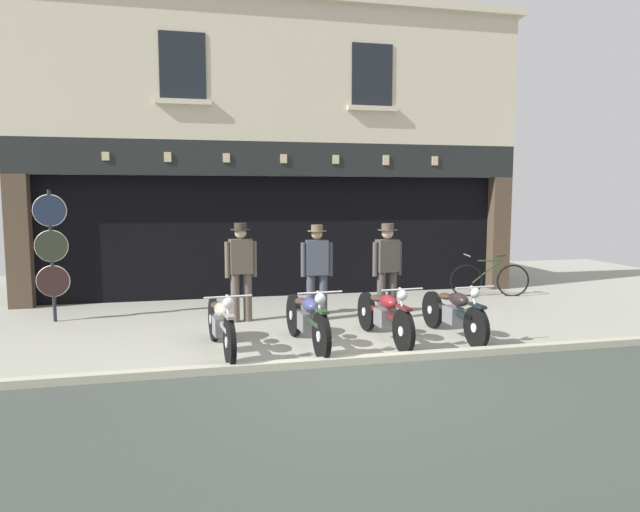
% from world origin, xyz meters
% --- Properties ---
extents(ground, '(22.74, 22.00, 0.18)m').
position_xyz_m(ground, '(0.00, -0.98, -0.04)').
color(ground, gray).
extents(shop_facade, '(11.04, 4.42, 6.35)m').
position_xyz_m(shop_facade, '(-0.00, 7.01, 1.72)').
color(shop_facade, black).
rests_on(shop_facade, ground).
extents(motorcycle_left, '(0.62, 2.08, 0.92)m').
position_xyz_m(motorcycle_left, '(-1.54, 1.01, 0.43)').
color(motorcycle_left, black).
rests_on(motorcycle_left, ground).
extents(motorcycle_center_left, '(0.62, 2.07, 0.92)m').
position_xyz_m(motorcycle_center_left, '(-0.31, 1.02, 0.43)').
color(motorcycle_center_left, black).
rests_on(motorcycle_center_left, ground).
extents(motorcycle_center, '(0.62, 2.03, 0.91)m').
position_xyz_m(motorcycle_center, '(0.90, 1.10, 0.42)').
color(motorcycle_center, black).
rests_on(motorcycle_center, ground).
extents(motorcycle_center_right, '(0.62, 1.96, 0.90)m').
position_xyz_m(motorcycle_center_right, '(2.02, 1.06, 0.41)').
color(motorcycle_center_right, black).
rests_on(motorcycle_center_right, ground).
extents(salesman_left, '(0.56, 0.35, 1.72)m').
position_xyz_m(salesman_left, '(-1.07, 2.95, 0.96)').
color(salesman_left, brown).
rests_on(salesman_left, ground).
extents(shopkeeper_center, '(0.56, 0.33, 1.68)m').
position_xyz_m(shopkeeper_center, '(0.24, 2.78, 0.93)').
color(shopkeeper_center, '#3D424C').
rests_on(shopkeeper_center, ground).
extents(salesman_right, '(0.56, 0.35, 1.70)m').
position_xyz_m(salesman_right, '(1.45, 2.54, 0.95)').
color(salesman_right, '#47423D').
rests_on(salesman_right, ground).
extents(tyre_sign_pole, '(0.56, 0.06, 2.29)m').
position_xyz_m(tyre_sign_pole, '(-4.25, 3.67, 1.30)').
color(tyre_sign_pole, '#232328').
rests_on(tyre_sign_pole, ground).
extents(advert_board_near, '(0.73, 0.03, 1.12)m').
position_xyz_m(advert_board_near, '(1.88, 5.40, 1.78)').
color(advert_board_near, beige).
extents(advert_board_far, '(0.80, 0.03, 0.89)m').
position_xyz_m(advert_board_far, '(3.02, 5.40, 1.81)').
color(advert_board_far, beige).
extents(leaning_bicycle, '(1.69, 0.57, 0.95)m').
position_xyz_m(leaning_bicycle, '(4.44, 4.24, 0.38)').
color(leaning_bicycle, black).
rests_on(leaning_bicycle, ground).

